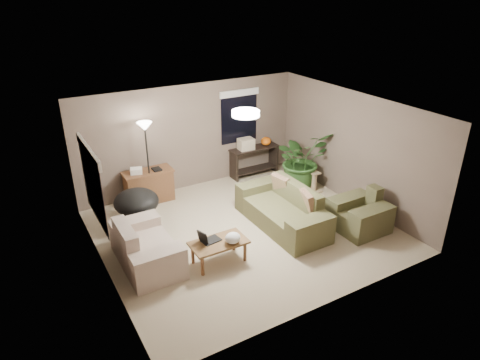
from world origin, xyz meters
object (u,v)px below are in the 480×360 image
console_table (254,159)px  houseplant (301,165)px  loveseat (145,249)px  cat_scratching_post (314,183)px  armchair (360,215)px  floor_lamp (146,136)px  desk (149,186)px  main_sofa (283,212)px  coffee_table (219,245)px  papasan_chair (137,206)px

console_table → houseplant: houseplant is taller
loveseat → cat_scratching_post: loveseat is taller
armchair → cat_scratching_post: (0.29, 1.79, -0.08)m
loveseat → floor_lamp: size_ratio=0.84×
loveseat → armchair: same height
desk → floor_lamp: 1.23m
main_sofa → houseplant: 1.95m
loveseat → desk: loveseat is taller
armchair → console_table: armchair is taller
coffee_table → loveseat: bearing=152.3°
console_table → cat_scratching_post: size_ratio=2.60×
floor_lamp → cat_scratching_post: floor_lamp is taller
console_table → floor_lamp: (-2.85, -0.19, 1.16)m
papasan_chair → cat_scratching_post: bearing=-7.7°
houseplant → cat_scratching_post: size_ratio=2.82×
armchair → loveseat: bearing=166.4°
coffee_table → floor_lamp: (-0.28, 2.76, 1.24)m
console_table → houseplant: size_ratio=0.92×
floor_lamp → cat_scratching_post: (3.56, -1.37, -1.38)m
main_sofa → floor_lamp: (-2.03, 2.26, 1.30)m
desk → papasan_chair: size_ratio=1.07×
console_table → papasan_chair: bearing=-163.6°
coffee_table → papasan_chair: bearing=113.6°
desk → floor_lamp: size_ratio=0.58×
coffee_table → papasan_chair: (-0.85, 1.94, 0.11)m
main_sofa → cat_scratching_post: bearing=30.2°
main_sofa → loveseat: (-2.90, 0.11, 0.00)m
papasan_chair → main_sofa: bearing=-29.2°
coffee_table → papasan_chair: 2.12m
armchair → floor_lamp: 4.73m
desk → console_table: same height
main_sofa → cat_scratching_post: (1.53, 0.89, -0.08)m
main_sofa → papasan_chair: 2.98m
coffee_table → houseplant: houseplant is taller
papasan_chair → floor_lamp: bearing=55.0°
armchair → cat_scratching_post: 1.81m
console_table → floor_lamp: bearing=-176.1°
main_sofa → floor_lamp: floor_lamp is taller
loveseat → console_table: (3.72, 2.35, 0.14)m
houseplant → floor_lamp: bearing=164.4°
main_sofa → coffee_table: 1.82m
console_table → loveseat: bearing=-147.8°
main_sofa → console_table: 2.59m
desk → console_table: bearing=1.5°
main_sofa → armchair: 1.53m
main_sofa → console_table: size_ratio=1.69×
loveseat → papasan_chair: bearing=77.4°
main_sofa → desk: bearing=130.4°
main_sofa → houseplant: (1.43, 1.30, 0.25)m
console_table → papasan_chair: papasan_chair is taller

